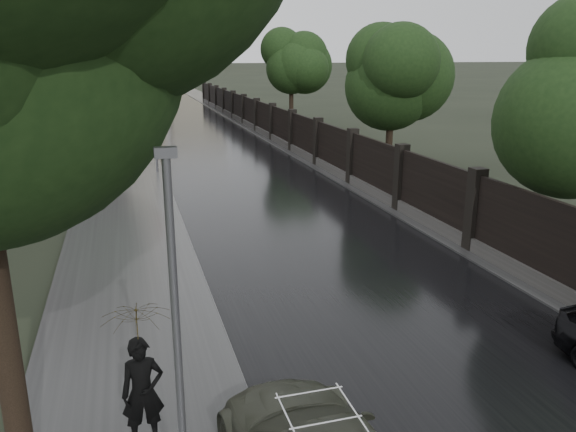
{
  "coord_description": "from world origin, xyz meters",
  "views": [
    {
      "loc": [
        -5.81,
        -4.68,
        6.08
      ],
      "look_at": [
        -1.38,
        10.52,
        1.5
      ],
      "focal_mm": 35.0,
      "sensor_mm": 36.0,
      "label": 1
    }
  ],
  "objects_px": {
    "tree_left_far": "(79,69)",
    "pedestrian_umbrella": "(138,335)",
    "tree_right_b": "(392,77)",
    "tree_right_c": "(291,69)",
    "traffic_light": "(155,129)",
    "lamp_post": "(177,348)"
  },
  "relations": [
    {
      "from": "tree_right_c",
      "to": "traffic_light",
      "type": "bearing_deg",
      "value": -128.18
    },
    {
      "from": "tree_right_b",
      "to": "traffic_light",
      "type": "bearing_deg",
      "value": 165.76
    },
    {
      "from": "tree_right_b",
      "to": "tree_right_c",
      "type": "distance_m",
      "value": 18.0
    },
    {
      "from": "tree_left_far",
      "to": "traffic_light",
      "type": "relative_size",
      "value": 1.85
    },
    {
      "from": "traffic_light",
      "to": "lamp_post",
      "type": "bearing_deg",
      "value": -92.68
    },
    {
      "from": "tree_right_b",
      "to": "pedestrian_umbrella",
      "type": "height_order",
      "value": "tree_right_b"
    },
    {
      "from": "lamp_post",
      "to": "tree_right_b",
      "type": "bearing_deg",
      "value": 57.82
    },
    {
      "from": "tree_right_b",
      "to": "lamp_post",
      "type": "bearing_deg",
      "value": -122.18
    },
    {
      "from": "tree_right_b",
      "to": "traffic_light",
      "type": "relative_size",
      "value": 1.75
    },
    {
      "from": "tree_left_far",
      "to": "tree_right_c",
      "type": "xyz_separation_m",
      "value": [
        15.5,
        10.0,
        -0.29
      ]
    },
    {
      "from": "tree_left_far",
      "to": "tree_right_b",
      "type": "distance_m",
      "value": 17.45
    },
    {
      "from": "tree_right_b",
      "to": "tree_right_c",
      "type": "height_order",
      "value": "same"
    },
    {
      "from": "pedestrian_umbrella",
      "to": "tree_right_b",
      "type": "bearing_deg",
      "value": 51.61
    },
    {
      "from": "tree_right_b",
      "to": "lamp_post",
      "type": "xyz_separation_m",
      "value": [
        -12.9,
        -20.5,
        -2.28
      ]
    },
    {
      "from": "tree_left_far",
      "to": "lamp_post",
      "type": "distance_m",
      "value": 28.73
    },
    {
      "from": "tree_right_c",
      "to": "lamp_post",
      "type": "distance_m",
      "value": 40.67
    },
    {
      "from": "tree_right_c",
      "to": "pedestrian_umbrella",
      "type": "height_order",
      "value": "tree_right_c"
    },
    {
      "from": "tree_right_b",
      "to": "tree_left_far",
      "type": "bearing_deg",
      "value": 152.7
    },
    {
      "from": "tree_left_far",
      "to": "pedestrian_umbrella",
      "type": "bearing_deg",
      "value": -85.42
    },
    {
      "from": "tree_right_c",
      "to": "traffic_light",
      "type": "xyz_separation_m",
      "value": [
        -11.8,
        -15.01,
        -2.55
      ]
    },
    {
      "from": "traffic_light",
      "to": "pedestrian_umbrella",
      "type": "height_order",
      "value": "traffic_light"
    },
    {
      "from": "tree_right_b",
      "to": "tree_right_c",
      "type": "xyz_separation_m",
      "value": [
        0.0,
        18.0,
        0.0
      ]
    }
  ]
}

